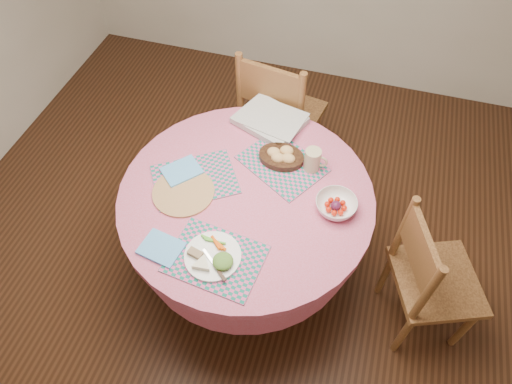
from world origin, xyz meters
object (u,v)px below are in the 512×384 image
dining_table (247,216)px  dinner_plate (214,257)px  bread_bowl (281,156)px  chair_back (278,115)px  latte_mug (313,160)px  fruit_bowl (336,205)px  wicker_trivet (183,192)px  chair_right (429,278)px

dining_table → dinner_plate: dinner_plate is taller
dining_table → bread_bowl: (0.11, 0.25, 0.23)m
dining_table → chair_back: size_ratio=1.23×
dinner_plate → latte_mug: size_ratio=2.06×
dining_table → dinner_plate: (-0.02, -0.38, 0.22)m
latte_mug → dinner_plate: bearing=-115.1°
fruit_bowl → wicker_trivet: bearing=-171.1°
wicker_trivet → latte_mug: 0.65m
fruit_bowl → dinner_plate: bearing=-137.6°
bread_bowl → fruit_bowl: bearing=-34.9°
chair_back → fruit_bowl: chair_back is taller
chair_back → bread_bowl: chair_back is taller
chair_right → latte_mug: 0.81m
wicker_trivet → dinner_plate: size_ratio=1.21×
latte_mug → fruit_bowl: bearing=-53.4°
chair_back → dining_table: bearing=103.3°
dining_table → dinner_plate: size_ratio=5.00×
dining_table → chair_right: bearing=-2.4°
wicker_trivet → fruit_bowl: bearing=8.9°
wicker_trivet → fruit_bowl: (0.72, 0.11, 0.02)m
dining_table → wicker_trivet: (-0.29, -0.08, 0.20)m
chair_back → wicker_trivet: bearing=84.9°
chair_back → bread_bowl: bearing=115.3°
dinner_plate → fruit_bowl: 0.61m
wicker_trivet → bread_bowl: (0.40, 0.34, 0.03)m
wicker_trivet → fruit_bowl: fruit_bowl is taller
dinner_plate → bread_bowl: bread_bowl is taller
wicker_trivet → fruit_bowl: 0.73m
fruit_bowl → chair_back: bearing=121.1°
dining_table → bread_bowl: bearing=66.9°
wicker_trivet → dinner_plate: 0.40m
chair_back → bread_bowl: 0.64m
chair_right → fruit_bowl: (-0.51, 0.07, 0.31)m
dining_table → chair_right: size_ratio=1.37×
bread_bowl → chair_right: bearing=-19.4°
fruit_bowl → chair_right: bearing=-7.7°
dining_table → wicker_trivet: bearing=-164.2°
fruit_bowl → bread_bowl: bearing=145.1°
chair_right → latte_mug: bearing=45.1°
dinner_plate → latte_mug: latte_mug is taller
dining_table → latte_mug: (0.27, 0.24, 0.26)m
wicker_trivet → latte_mug: latte_mug is taller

